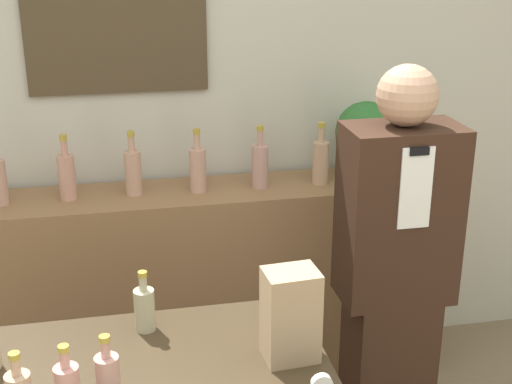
% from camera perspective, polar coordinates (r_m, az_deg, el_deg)
% --- Properties ---
extents(back_wall, '(5.20, 0.09, 2.70)m').
position_cam_1_polar(back_wall, '(3.31, -5.30, 7.48)').
color(back_wall, beige).
rests_on(back_wall, ground_plane).
extents(back_shelf, '(2.04, 0.38, 0.99)m').
position_cam_1_polar(back_shelf, '(3.39, -2.70, -7.63)').
color(back_shelf, '#8E6642').
rests_on(back_shelf, ground_plane).
extents(shopkeeper, '(0.42, 0.26, 1.65)m').
position_cam_1_polar(shopkeeper, '(2.78, 10.93, -7.07)').
color(shopkeeper, '#331E14').
rests_on(shopkeeper, ground_plane).
extents(potted_plant, '(0.28, 0.28, 0.36)m').
position_cam_1_polar(potted_plant, '(3.30, 8.78, 4.36)').
color(potted_plant, '#9E998E').
rests_on(potted_plant, back_shelf).
extents(paper_bag, '(0.16, 0.13, 0.27)m').
position_cam_1_polar(paper_bag, '(1.99, 2.79, -9.81)').
color(paper_bag, tan).
rests_on(paper_bag, display_counter).
extents(counter_bottle_4, '(0.06, 0.06, 0.19)m').
position_cam_1_polar(counter_bottle_4, '(1.89, -11.77, -14.31)').
color(counter_bottle_4, tan).
rests_on(counter_bottle_4, display_counter).
extents(counter_bottle_5, '(0.06, 0.06, 0.19)m').
position_cam_1_polar(counter_bottle_5, '(2.17, -8.91, -9.15)').
color(counter_bottle_5, '#B0A988').
rests_on(counter_bottle_5, display_counter).
extents(shelf_bottle_1, '(0.07, 0.07, 0.28)m').
position_cam_1_polar(shelf_bottle_1, '(3.14, -14.90, 1.30)').
color(shelf_bottle_1, tan).
rests_on(shelf_bottle_1, back_shelf).
extents(shelf_bottle_2, '(0.07, 0.07, 0.28)m').
position_cam_1_polar(shelf_bottle_2, '(3.13, -9.81, 1.67)').
color(shelf_bottle_2, tan).
rests_on(shelf_bottle_2, back_shelf).
extents(shelf_bottle_3, '(0.07, 0.07, 0.28)m').
position_cam_1_polar(shelf_bottle_3, '(3.13, -4.69, 1.91)').
color(shelf_bottle_3, tan).
rests_on(shelf_bottle_3, back_shelf).
extents(shelf_bottle_4, '(0.07, 0.07, 0.28)m').
position_cam_1_polar(shelf_bottle_4, '(3.17, 0.32, 2.23)').
color(shelf_bottle_4, tan).
rests_on(shelf_bottle_4, back_shelf).
extents(shelf_bottle_5, '(0.07, 0.07, 0.28)m').
position_cam_1_polar(shelf_bottle_5, '(3.24, 5.18, 2.52)').
color(shelf_bottle_5, tan).
rests_on(shelf_bottle_5, back_shelf).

